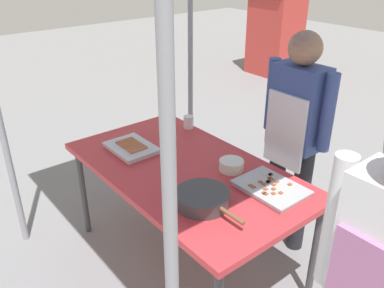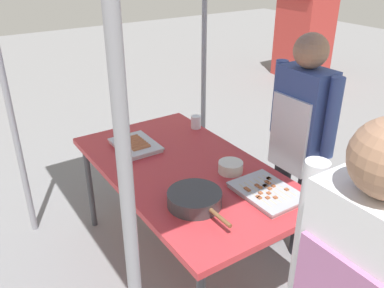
% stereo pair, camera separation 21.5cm
% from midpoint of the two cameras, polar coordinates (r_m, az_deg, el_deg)
% --- Properties ---
extents(ground_plane, '(18.00, 18.00, 0.00)m').
position_cam_midpoint_polar(ground_plane, '(2.98, -2.93, -16.04)').
color(ground_plane, slate).
extents(stall_table, '(1.60, 0.90, 0.75)m').
position_cam_midpoint_polar(stall_table, '(2.56, -3.28, -4.43)').
color(stall_table, '#C63338').
rests_on(stall_table, ground).
extents(tray_grilled_sausages, '(0.35, 0.26, 0.05)m').
position_cam_midpoint_polar(tray_grilled_sausages, '(2.78, -10.71, -0.51)').
color(tray_grilled_sausages, silver).
rests_on(tray_grilled_sausages, stall_table).
extents(tray_meat_skewers, '(0.38, 0.28, 0.04)m').
position_cam_midpoint_polar(tray_meat_skewers, '(2.32, 8.43, -6.23)').
color(tray_meat_skewers, '#ADADB2').
rests_on(tray_meat_skewers, stall_table).
extents(cooking_wok, '(0.45, 0.29, 0.08)m').
position_cam_midpoint_polar(cooking_wok, '(2.17, -1.36, -7.66)').
color(cooking_wok, '#38383A').
rests_on(cooking_wok, stall_table).
extents(condiment_bowl, '(0.15, 0.15, 0.07)m').
position_cam_midpoint_polar(condiment_bowl, '(2.49, 3.10, -3.05)').
color(condiment_bowl, silver).
rests_on(condiment_bowl, stall_table).
extents(drink_cup_near_edge, '(0.07, 0.07, 0.10)m').
position_cam_midpoint_polar(drink_cup_near_edge, '(3.06, -2.50, 3.07)').
color(drink_cup_near_edge, white).
rests_on(drink_cup_near_edge, stall_table).
extents(vendor_woman, '(0.52, 0.23, 1.55)m').
position_cam_midpoint_polar(vendor_woman, '(2.74, 12.12, 2.13)').
color(vendor_woman, black).
rests_on(vendor_woman, ground).
extents(neighbor_stall_left, '(0.74, 0.65, 1.81)m').
position_cam_midpoint_polar(neighbor_stall_left, '(7.03, 10.90, 16.93)').
color(neighbor_stall_left, '#BF3833').
rests_on(neighbor_stall_left, ground).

